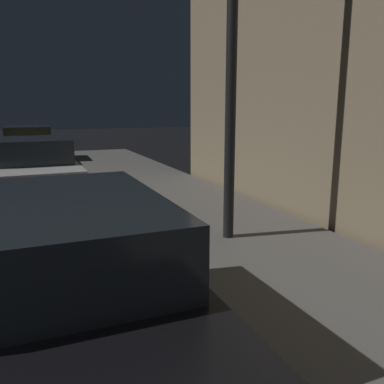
{
  "coord_description": "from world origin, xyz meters",
  "views": [
    {
      "loc": [
        2.66,
        -1.22,
        2.14
      ],
      "look_at": [
        4.05,
        2.09,
        1.38
      ],
      "focal_mm": 37.7,
      "sensor_mm": 36.0,
      "label": 1
    }
  ],
  "objects": [
    {
      "name": "car_black",
      "position": [
        2.85,
        2.12,
        0.72
      ],
      "size": [
        2.14,
        4.21,
        1.43
      ],
      "color": "black",
      "rests_on": "ground"
    },
    {
      "name": "car_white",
      "position": [
        2.85,
        8.97,
        0.7
      ],
      "size": [
        2.13,
        4.34,
        1.43
      ],
      "color": "silver",
      "rests_on": "ground"
    },
    {
      "name": "car_yellow_cab",
      "position": [
        2.85,
        15.34,
        0.71
      ],
      "size": [
        2.14,
        4.19,
        1.43
      ],
      "color": "gold",
      "rests_on": "ground"
    }
  ]
}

